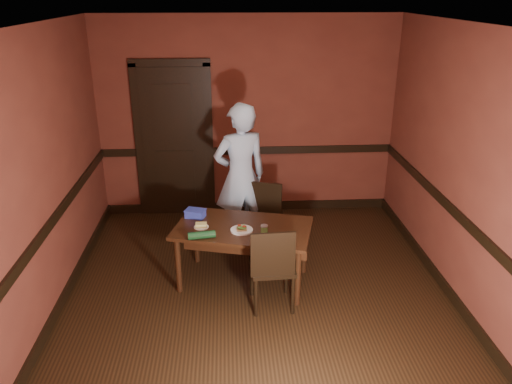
{
  "coord_description": "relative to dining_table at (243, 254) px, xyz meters",
  "views": [
    {
      "loc": [
        -0.29,
        -4.36,
        2.98
      ],
      "look_at": [
        0.0,
        0.35,
        1.05
      ],
      "focal_mm": 35.0,
      "sensor_mm": 36.0,
      "label": 1
    }
  ],
  "objects": [
    {
      "name": "door",
      "position": [
        -0.86,
        1.87,
        0.76
      ],
      "size": [
        1.05,
        0.07,
        2.2
      ],
      "color": "black",
      "rests_on": "ground"
    },
    {
      "name": "cheese_saucer",
      "position": [
        -0.44,
        0.01,
        0.35
      ],
      "size": [
        0.16,
        0.16,
        0.05
      ],
      "rotation": [
        0.0,
        0.0,
        -0.08
      ],
      "color": "white",
      "rests_on": "dining_table"
    },
    {
      "name": "sauce_jar",
      "position": [
        0.21,
        -0.16,
        0.38
      ],
      "size": [
        0.08,
        0.08,
        0.09
      ],
      "rotation": [
        0.0,
        0.0,
        0.31
      ],
      "color": "#619442",
      "rests_on": "dining_table"
    },
    {
      "name": "chair_far",
      "position": [
        0.35,
        0.59,
        0.1
      ],
      "size": [
        0.5,
        0.5,
        0.86
      ],
      "primitive_type": null,
      "rotation": [
        0.0,
        0.0,
        -0.3
      ],
      "color": "black",
      "rests_on": "floor"
    },
    {
      "name": "chair_near",
      "position": [
        0.27,
        -0.45,
        0.12
      ],
      "size": [
        0.45,
        0.45,
        0.91
      ],
      "primitive_type": null,
      "rotation": [
        0.0,
        0.0,
        3.2
      ],
      "color": "black",
      "rests_on": "floor"
    },
    {
      "name": "wall_left",
      "position": [
        -1.86,
        -0.34,
        1.02
      ],
      "size": [
        0.02,
        4.5,
        2.7
      ],
      "primitive_type": "cube",
      "color": "maroon",
      "rests_on": "ground"
    },
    {
      "name": "dado_right",
      "position": [
        2.12,
        -0.34,
        0.57
      ],
      "size": [
        0.03,
        4.5,
        0.1
      ],
      "primitive_type": "cube",
      "color": "black",
      "rests_on": "ground"
    },
    {
      "name": "wall_front",
      "position": [
        0.14,
        -2.59,
        1.02
      ],
      "size": [
        4.0,
        0.02,
        2.7
      ],
      "primitive_type": "cube",
      "color": "maroon",
      "rests_on": "ground"
    },
    {
      "name": "person",
      "position": [
        0.0,
        0.88,
        0.56
      ],
      "size": [
        0.75,
        0.61,
        1.79
      ],
      "primitive_type": "imported",
      "rotation": [
        0.0,
        0.0,
        3.45
      ],
      "color": "#ABC5DD",
      "rests_on": "floor"
    },
    {
      "name": "floor",
      "position": [
        0.14,
        -0.34,
        -0.33
      ],
      "size": [
        4.0,
        4.5,
        0.01
      ],
      "primitive_type": "cube",
      "color": "black",
      "rests_on": "ground"
    },
    {
      "name": "dado_back",
      "position": [
        0.14,
        1.89,
        0.57
      ],
      "size": [
        4.0,
        0.03,
        0.1
      ],
      "primitive_type": "cube",
      "color": "black",
      "rests_on": "ground"
    },
    {
      "name": "sandwich_plate",
      "position": [
        -0.02,
        -0.09,
        0.35
      ],
      "size": [
        0.23,
        0.23,
        0.06
      ],
      "rotation": [
        0.0,
        0.0,
        -0.29
      ],
      "color": "white",
      "rests_on": "dining_table"
    },
    {
      "name": "dado_left",
      "position": [
        -1.85,
        -0.34,
        0.57
      ],
      "size": [
        0.03,
        4.5,
        0.1
      ],
      "primitive_type": "cube",
      "color": "black",
      "rests_on": "ground"
    },
    {
      "name": "ceiling",
      "position": [
        0.14,
        -0.34,
        2.37
      ],
      "size": [
        4.0,
        4.5,
        0.01
      ],
      "primitive_type": "cube",
      "color": "silver",
      "rests_on": "ground"
    },
    {
      "name": "baseboard_right",
      "position": [
        2.12,
        -0.34,
        -0.27
      ],
      "size": [
        0.03,
        4.5,
        0.12
      ],
      "primitive_type": "cube",
      "color": "black",
      "rests_on": "ground"
    },
    {
      "name": "wall_back",
      "position": [
        0.14,
        1.91,
        1.02
      ],
      "size": [
        4.0,
        0.02,
        2.7
      ],
      "primitive_type": "cube",
      "color": "maroon",
      "rests_on": "ground"
    },
    {
      "name": "baseboard_left",
      "position": [
        -1.85,
        -0.34,
        -0.27
      ],
      "size": [
        0.03,
        4.5,
        0.12
      ],
      "primitive_type": "cube",
      "color": "black",
      "rests_on": "ground"
    },
    {
      "name": "baseboard_back",
      "position": [
        0.14,
        1.89,
        -0.27
      ],
      "size": [
        4.0,
        0.03,
        0.12
      ],
      "primitive_type": "cube",
      "color": "black",
      "rests_on": "ground"
    },
    {
      "name": "food_tub",
      "position": [
        -0.51,
        0.27,
        0.38
      ],
      "size": [
        0.25,
        0.21,
        0.09
      ],
      "rotation": [
        0.0,
        0.0,
        -0.34
      ],
      "color": "#3646BD",
      "rests_on": "dining_table"
    },
    {
      "name": "dining_table",
      "position": [
        0.0,
        0.0,
        0.0
      ],
      "size": [
        1.57,
        1.12,
        0.66
      ],
      "primitive_type": "cube",
      "rotation": [
        0.0,
        0.0,
        -0.25
      ],
      "color": "black",
      "rests_on": "floor"
    },
    {
      "name": "wall_right",
      "position": [
        2.14,
        -0.34,
        1.02
      ],
      "size": [
        0.02,
        4.5,
        2.7
      ],
      "primitive_type": "cube",
      "color": "maroon",
      "rests_on": "ground"
    },
    {
      "name": "wrapped_veg",
      "position": [
        -0.42,
        -0.24,
        0.37
      ],
      "size": [
        0.28,
        0.12,
        0.08
      ],
      "primitive_type": "cylinder",
      "rotation": [
        0.0,
        1.57,
        0.16
      ],
      "color": "#123819",
      "rests_on": "dining_table"
    }
  ]
}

